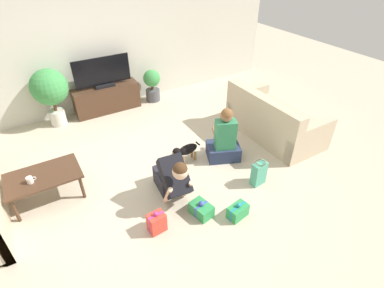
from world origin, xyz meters
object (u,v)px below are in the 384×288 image
object	(u,v)px
gift_box_a	(201,209)
gift_box_b	(157,222)
gift_bag_a	(259,173)
potted_plant_back_left	(50,90)
sofa_right	(273,121)
potted_plant_back_right	(152,84)
coffee_table	(43,178)
person_sitting	(224,141)
person_kneeling	(172,177)
dog	(185,151)
tv	(103,74)
mug	(30,180)
tv_console	(107,99)
gift_box_c	(238,211)

from	to	relation	value
gift_box_a	gift_box_b	xyz separation A→B (m)	(-0.61, 0.06, 0.05)
gift_bag_a	potted_plant_back_left	bearing A→B (deg)	123.50
sofa_right	gift_box_a	xyz separation A→B (m)	(-2.15, -0.97, -0.21)
potted_plant_back_left	potted_plant_back_right	distance (m)	2.05
potted_plant_back_left	coffee_table	bearing A→B (deg)	-104.26
gift_bag_a	gift_box_b	bearing A→B (deg)	-179.47
potted_plant_back_right	coffee_table	bearing A→B (deg)	-141.15
potted_plant_back_right	person_sitting	size ratio (longest dim) A/B	0.75
coffee_table	gift_box_b	xyz separation A→B (m)	(1.06, -1.29, -0.24)
coffee_table	gift_bag_a	world-z (taller)	coffee_table
person_kneeling	dog	distance (m)	0.82
potted_plant_back_left	gift_box_b	size ratio (longest dim) A/B	3.51
tv	potted_plant_back_left	size ratio (longest dim) A/B	1.00
person_sitting	gift_box_a	distance (m)	1.32
tv	mug	world-z (taller)	tv
tv_console	dog	bearing A→B (deg)	-77.84
coffee_table	gift_box_c	bearing A→B (deg)	-38.29
person_sitting	gift_box_c	xyz separation A→B (m)	(-0.58, -1.13, -0.25)
mug	gift_box_c	bearing A→B (deg)	-34.98
gift_box_c	gift_box_a	bearing A→B (deg)	144.58
potted_plant_back_right	person_sitting	xyz separation A→B (m)	(0.10, -2.55, -0.05)
person_kneeling	dog	size ratio (longest dim) A/B	1.55
dog	gift_bag_a	size ratio (longest dim) A/B	1.38
person_sitting	tv	bearing A→B (deg)	-43.82
sofa_right	person_sitting	xyz separation A→B (m)	(-1.18, -0.12, 0.05)
tv	person_kneeling	size ratio (longest dim) A/B	1.32
tv_console	dog	world-z (taller)	tv_console
sofa_right	gift_box_c	size ratio (longest dim) A/B	5.88
potted_plant_back_left	potted_plant_back_right	world-z (taller)	potted_plant_back_left
potted_plant_back_right	gift_box_c	distance (m)	3.72
sofa_right	gift_bag_a	size ratio (longest dim) A/B	4.41
gift_box_c	dog	bearing A→B (deg)	90.74
tv_console	tv	distance (m)	0.53
sofa_right	tv	size ratio (longest dim) A/B	1.57
coffee_table	dog	xyz separation A→B (m)	(2.04, -0.28, -0.14)
potted_plant_back_left	gift_box_a	xyz separation A→B (m)	(1.15, -3.40, -0.64)
person_sitting	gift_box_c	world-z (taller)	person_sitting
gift_box_b	person_kneeling	bearing A→B (deg)	42.88
gift_box_a	mug	distance (m)	2.25
person_kneeling	gift_box_c	world-z (taller)	person_kneeling
potted_plant_back_left	mug	world-z (taller)	potted_plant_back_left
sofa_right	potted_plant_back_right	distance (m)	2.74
person_kneeling	gift_box_a	xyz separation A→B (m)	(0.17, -0.48, -0.27)
potted_plant_back_right	gift_bag_a	world-z (taller)	potted_plant_back_right
potted_plant_back_right	mug	size ratio (longest dim) A/B	5.86
potted_plant_back_right	gift_box_b	xyz separation A→B (m)	(-1.48, -3.33, -0.26)
coffee_table	mug	world-z (taller)	mug
coffee_table	tv_console	bearing A→B (deg)	53.87
person_sitting	gift_bag_a	distance (m)	0.79
gift_box_c	person_sitting	bearing A→B (deg)	62.77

